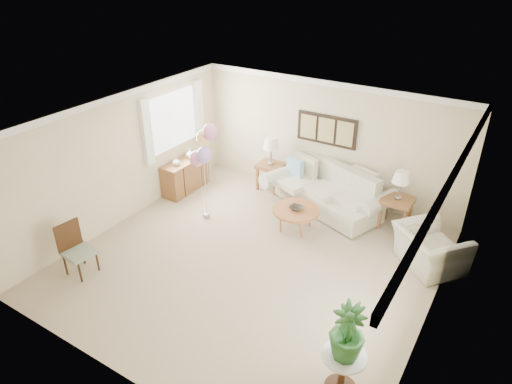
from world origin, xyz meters
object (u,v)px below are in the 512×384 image
sofa (328,192)px  coffee_table (296,211)px  accent_chair (76,248)px  armchair (430,249)px  balloon_cluster (204,147)px

sofa → coffee_table: sofa is taller
sofa → accent_chair: 5.08m
armchair → accent_chair: (-5.06, -3.33, 0.13)m
balloon_cluster → armchair: bearing=10.1°
accent_chair → balloon_cluster: balloon_cluster is taller
coffee_table → balloon_cluster: balloon_cluster is taller
accent_chair → armchair: bearing=33.4°
sofa → armchair: (2.33, -0.95, -0.02)m
armchair → sofa: bearing=18.4°
coffee_table → balloon_cluster: (-1.74, -0.58, 1.17)m
sofa → balloon_cluster: bearing=-138.3°
accent_chair → balloon_cluster: 2.92m
sofa → accent_chair: sofa is taller
sofa → coffee_table: bearing=-98.9°
armchair → balloon_cluster: balloon_cluster is taller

